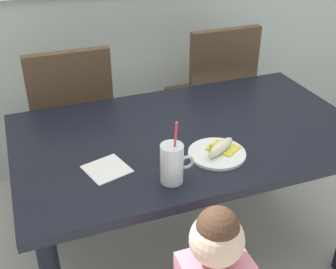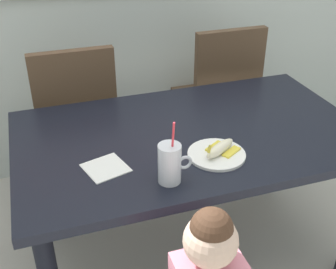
# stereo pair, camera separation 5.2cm
# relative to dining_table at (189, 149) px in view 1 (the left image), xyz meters

# --- Properties ---
(ground_plane) EXTENTS (24.00, 24.00, 0.00)m
(ground_plane) POSITION_rel_dining_table_xyz_m (0.00, 0.00, -0.63)
(ground_plane) COLOR #B7B2A8
(dining_table) EXTENTS (1.50, 0.89, 0.72)m
(dining_table) POSITION_rel_dining_table_xyz_m (0.00, 0.00, 0.00)
(dining_table) COLOR black
(dining_table) RESTS_ON ground
(dining_chair_left) EXTENTS (0.44, 0.45, 0.96)m
(dining_chair_left) POSITION_rel_dining_table_xyz_m (-0.43, 0.64, -0.09)
(dining_chair_left) COLOR #4C3826
(dining_chair_left) RESTS_ON ground
(dining_chair_right) EXTENTS (0.44, 0.44, 0.96)m
(dining_chair_right) POSITION_rel_dining_table_xyz_m (0.46, 0.70, -0.09)
(dining_chair_right) COLOR #4C3826
(dining_chair_right) RESTS_ON ground
(milk_cup) EXTENTS (0.13, 0.08, 0.25)m
(milk_cup) POSITION_rel_dining_table_xyz_m (-0.20, -0.31, 0.16)
(milk_cup) COLOR silver
(milk_cup) RESTS_ON dining_table
(snack_plate) EXTENTS (0.23, 0.23, 0.01)m
(snack_plate) POSITION_rel_dining_table_xyz_m (0.03, -0.21, 0.10)
(snack_plate) COLOR white
(snack_plate) RESTS_ON dining_table
(peeled_banana) EXTENTS (0.17, 0.14, 0.07)m
(peeled_banana) POSITION_rel_dining_table_xyz_m (0.04, -0.21, 0.12)
(peeled_banana) COLOR #F4EAC6
(peeled_banana) RESTS_ON snack_plate
(paper_napkin) EXTENTS (0.19, 0.19, 0.00)m
(paper_napkin) POSITION_rel_dining_table_xyz_m (-0.41, -0.16, 0.09)
(paper_napkin) COLOR white
(paper_napkin) RESTS_ON dining_table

